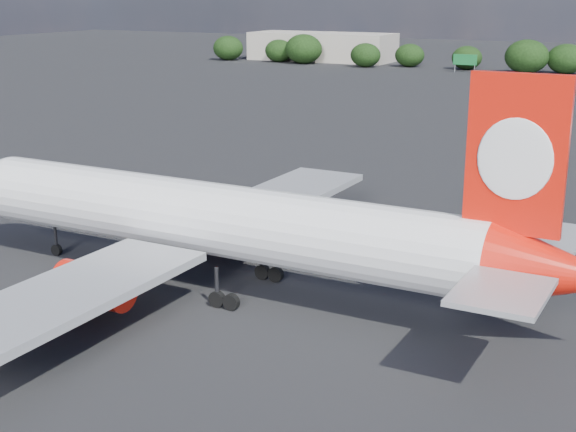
% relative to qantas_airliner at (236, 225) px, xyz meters
% --- Properties ---
extents(ground, '(500.00, 500.00, 0.00)m').
position_rel_qantas_airliner_xyz_m(ground, '(-8.75, 41.57, -4.83)').
color(ground, black).
rests_on(ground, ground).
extents(qantas_airliner, '(48.47, 46.01, 15.86)m').
position_rel_qantas_airliner_xyz_m(qantas_airliner, '(0.00, 0.00, 0.00)').
color(qantas_airliner, white).
rests_on(qantas_airliner, ground).
extents(terminal_building, '(42.00, 16.00, 8.00)m').
position_rel_qantas_airliner_xyz_m(terminal_building, '(-73.75, 173.57, -0.83)').
color(terminal_building, '#A0958A').
rests_on(terminal_building, ground).
extents(highway_sign, '(6.00, 0.30, 4.50)m').
position_rel_qantas_airliner_xyz_m(highway_sign, '(-26.75, 157.57, -1.70)').
color(highway_sign, '#13622B').
rests_on(highway_sign, ground).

